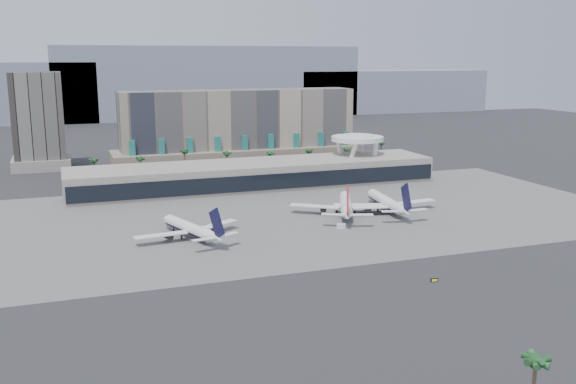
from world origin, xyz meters
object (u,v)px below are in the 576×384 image
object	(u,v)px
service_vehicle_a	(211,239)
airliner_left	(190,228)
airliner_right	(387,202)
taxiway_sign	(434,280)
airliner_centre	(346,205)
service_vehicle_b	(341,226)

from	to	relation	value
service_vehicle_a	airliner_left	bearing A→B (deg)	115.13
airliner_right	taxiway_sign	bearing A→B (deg)	-102.52
airliner_centre	airliner_right	distance (m)	17.65
airliner_right	taxiway_sign	distance (m)	80.64
service_vehicle_a	taxiway_sign	xyz separation A→B (m)	(48.66, -57.87, -0.48)
airliner_right	service_vehicle_b	size ratio (longest dim) A/B	13.99
service_vehicle_a	airliner_centre	bearing A→B (deg)	2.36
airliner_left	taxiway_sign	world-z (taller)	airliner_left
airliner_left	airliner_right	distance (m)	81.20
airliner_centre	airliner_right	bearing A→B (deg)	22.54
airliner_right	service_vehicle_b	xyz separation A→B (m)	(-27.29, -17.00, -3.02)
airliner_right	taxiway_sign	size ratio (longest dim) A/B	19.74
airliner_left	airliner_centre	bearing A→B (deg)	-7.70
airliner_centre	service_vehicle_b	world-z (taller)	airliner_centre
airliner_centre	taxiway_sign	xyz separation A→B (m)	(-8.53, -76.35, -3.43)
service_vehicle_a	service_vehicle_b	xyz separation A→B (m)	(47.55, 1.33, -0.17)
taxiway_sign	airliner_right	bearing A→B (deg)	77.12
airliner_centre	service_vehicle_a	distance (m)	60.17
airliner_centre	service_vehicle_a	xyz separation A→B (m)	(-57.19, -18.47, -2.95)
service_vehicle_a	service_vehicle_b	bearing A→B (deg)	-13.94
airliner_left	service_vehicle_a	world-z (taller)	airliner_left
service_vehicle_b	taxiway_sign	bearing A→B (deg)	-66.14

